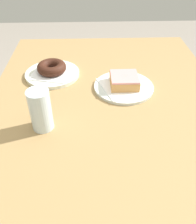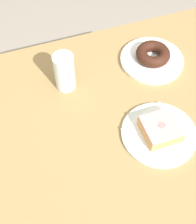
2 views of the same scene
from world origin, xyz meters
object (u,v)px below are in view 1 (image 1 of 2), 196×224
at_px(plate_chocolate_ring, 52,74).
at_px(donut_glazed_square, 124,80).
at_px(donut_chocolate_ring, 52,67).
at_px(water_glass, 41,110).
at_px(plate_glazed_square, 124,87).

relative_size(plate_chocolate_ring, donut_glazed_square, 2.14).
distance_m(donut_chocolate_ring, water_glass, 0.30).
relative_size(plate_chocolate_ring, donut_chocolate_ring, 1.87).
bearing_deg(plate_chocolate_ring, plate_glazed_square, -110.48).
xyz_separation_m(plate_chocolate_ring, donut_chocolate_ring, (0.00, 0.00, 0.03)).
distance_m(donut_chocolate_ring, plate_glazed_square, 0.29).
bearing_deg(donut_glazed_square, water_glass, 127.18).
xyz_separation_m(plate_chocolate_ring, plate_glazed_square, (-0.10, -0.27, -0.00)).
relative_size(donut_chocolate_ring, plate_glazed_square, 0.52).
distance_m(donut_chocolate_ring, donut_glazed_square, 0.29).
height_order(plate_chocolate_ring, donut_chocolate_ring, donut_chocolate_ring).
bearing_deg(donut_chocolate_ring, water_glass, -178.87).
bearing_deg(plate_chocolate_ring, donut_chocolate_ring, 0.00).
distance_m(plate_chocolate_ring, donut_glazed_square, 0.29).
bearing_deg(donut_glazed_square, plate_glazed_square, -90.00).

